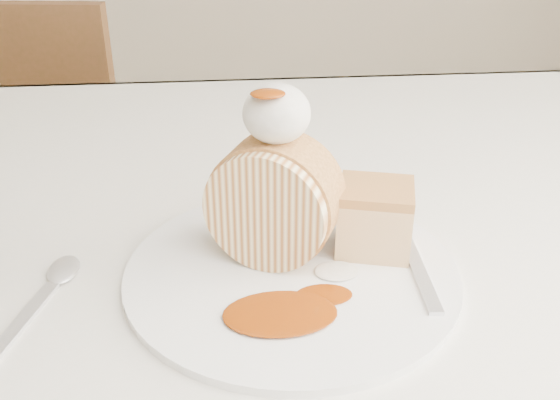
{
  "coord_description": "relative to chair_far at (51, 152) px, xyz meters",
  "views": [
    {
      "loc": [
        -0.09,
        -0.44,
        1.08
      ],
      "look_at": [
        -0.04,
        0.05,
        0.82
      ],
      "focal_mm": 40.0,
      "sensor_mm": 36.0,
      "label": 1
    }
  ],
  "objects": [
    {
      "name": "chair_far",
      "position": [
        0.0,
        0.0,
        0.0
      ],
      "size": [
        0.45,
        0.45,
        0.85
      ],
      "rotation": [
        0.0,
        0.0,
        3.02
      ],
      "color": "brown",
      "rests_on": "ground"
    },
    {
      "name": "cake_chunk",
      "position": [
        0.55,
        -0.9,
        0.3
      ],
      "size": [
        0.08,
        0.08,
        0.06
      ],
      "primitive_type": "cube",
      "rotation": [
        0.0,
        0.0,
        -0.26
      ],
      "color": "tan",
      "rests_on": "plate"
    },
    {
      "name": "whipped_cream",
      "position": [
        0.46,
        -0.9,
        0.41
      ],
      "size": [
        0.06,
        0.06,
        0.05
      ],
      "primitive_type": "ellipsoid",
      "color": "white",
      "rests_on": "roulade_slice"
    },
    {
      "name": "plate",
      "position": [
        0.47,
        -0.93,
        0.27
      ],
      "size": [
        0.38,
        0.38,
        0.01
      ],
      "primitive_type": "cylinder",
      "rotation": [
        0.0,
        0.0,
        -0.26
      ],
      "color": "white",
      "rests_on": "table"
    },
    {
      "name": "fork",
      "position": [
        0.59,
        -0.95,
        0.27
      ],
      "size": [
        0.03,
        0.18,
        0.0
      ],
      "primitive_type": "cube",
      "rotation": [
        0.0,
        0.0,
        -0.05
      ],
      "color": "silver",
      "rests_on": "plate"
    },
    {
      "name": "spoon",
      "position": [
        0.24,
        -1.0,
        0.27
      ],
      "size": [
        0.07,
        0.17,
        0.0
      ],
      "primitive_type": "cube",
      "rotation": [
        0.0,
        0.0,
        -0.27
      ],
      "color": "silver",
      "rests_on": "table"
    },
    {
      "name": "caramel_drizzle",
      "position": [
        0.45,
        -0.92,
        0.44
      ],
      "size": [
        0.03,
        0.02,
        0.01
      ],
      "primitive_type": "ellipsoid",
      "color": "#7B2D05",
      "rests_on": "whipped_cream"
    },
    {
      "name": "roulade_slice",
      "position": [
        0.46,
        -0.91,
        0.33
      ],
      "size": [
        0.13,
        0.11,
        0.11
      ],
      "primitive_type": "cylinder",
      "rotation": [
        1.57,
        0.0,
        -0.44
      ],
      "color": "#FFEAB1",
      "rests_on": "plate"
    },
    {
      "name": "table",
      "position": [
        0.5,
        -0.77,
        0.17
      ],
      "size": [
        1.4,
        0.9,
        0.75
      ],
      "color": "silver",
      "rests_on": "ground"
    },
    {
      "name": "caramel_pool",
      "position": [
        0.45,
        -1.0,
        0.27
      ],
      "size": [
        0.11,
        0.08,
        0.0
      ],
      "primitive_type": null,
      "rotation": [
        0.0,
        0.0,
        -0.26
      ],
      "color": "#7B2D05",
      "rests_on": "plate"
    }
  ]
}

